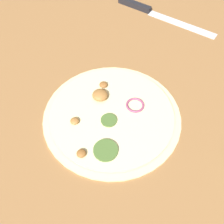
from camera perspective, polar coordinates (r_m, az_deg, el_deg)
The scene contains 3 objects.
ground_plane at distance 0.63m, azimuth 0.00°, elevation -0.96°, with size 3.00×3.00×0.00m, color olive.
pizza at distance 0.63m, azimuth -0.09°, elevation -0.64°, with size 0.33×0.33×0.03m.
knife at distance 0.96m, azimuth 7.72°, elevation 21.14°, with size 0.17×0.33×0.02m.
Camera 1 is at (0.19, 0.31, 0.51)m, focal length 42.00 mm.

